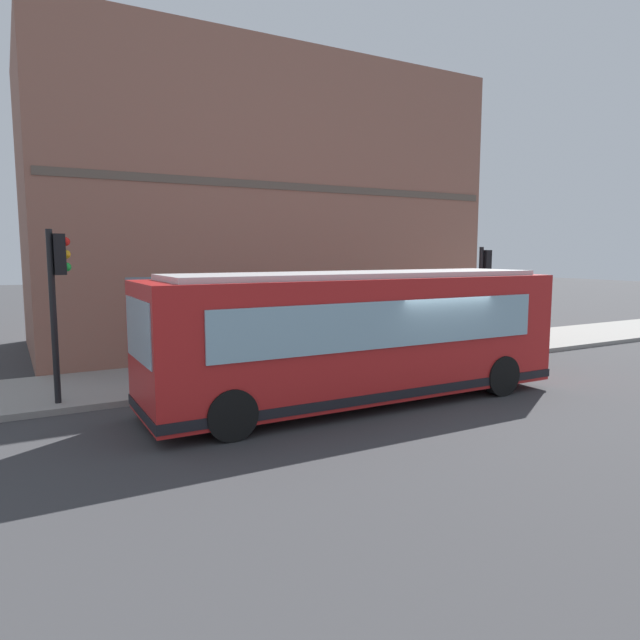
% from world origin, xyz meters
% --- Properties ---
extents(ground, '(120.00, 120.00, 0.00)m').
position_xyz_m(ground, '(0.00, 0.00, 0.00)').
color(ground, '#38383A').
extents(sidewalk_curb, '(3.82, 40.00, 0.15)m').
position_xyz_m(sidewalk_curb, '(4.51, 0.00, 0.07)').
color(sidewalk_curb, gray).
rests_on(sidewalk_curb, ground).
extents(building_corner, '(8.28, 16.20, 10.32)m').
position_xyz_m(building_corner, '(10.54, 0.00, 5.15)').
color(building_corner, '#8C5B4C').
rests_on(building_corner, ground).
extents(city_bus_nearside, '(2.65, 10.06, 3.07)m').
position_xyz_m(city_bus_nearside, '(0.34, 1.55, 1.55)').
color(city_bus_nearside, red).
rests_on(city_bus_nearside, ground).
extents(traffic_light_near_corner, '(0.32, 0.49, 3.55)m').
position_xyz_m(traffic_light_near_corner, '(2.99, -5.04, 2.62)').
color(traffic_light_near_corner, black).
rests_on(traffic_light_near_corner, sidewalk_curb).
extents(traffic_light_down_block, '(0.32, 0.49, 3.88)m').
position_xyz_m(traffic_light_down_block, '(3.13, 7.68, 2.85)').
color(traffic_light_down_block, black).
rests_on(traffic_light_down_block, sidewalk_curb).
extents(fire_hydrant, '(0.35, 0.35, 0.74)m').
position_xyz_m(fire_hydrant, '(4.97, -5.92, 0.51)').
color(fire_hydrant, red).
rests_on(fire_hydrant, sidewalk_curb).
extents(pedestrian_by_light_pole, '(0.32, 0.32, 1.58)m').
position_xyz_m(pedestrian_by_light_pole, '(4.59, 5.32, 1.05)').
color(pedestrian_by_light_pole, '#8C3F8C').
rests_on(pedestrian_by_light_pole, sidewalk_curb).
extents(pedestrian_near_hydrant, '(0.32, 0.32, 1.59)m').
position_xyz_m(pedestrian_near_hydrant, '(4.30, -3.52, 1.06)').
color(pedestrian_near_hydrant, '#99994C').
rests_on(pedestrian_near_hydrant, sidewalk_curb).
extents(pedestrian_near_building_entrance, '(0.32, 0.32, 1.73)m').
position_xyz_m(pedestrian_near_building_entrance, '(5.64, 0.11, 1.15)').
color(pedestrian_near_building_entrance, '#B23338').
rests_on(pedestrian_near_building_entrance, sidewalk_curb).
extents(newspaper_vending_box, '(0.44, 0.42, 0.90)m').
position_xyz_m(newspaper_vending_box, '(4.92, -1.27, 0.60)').
color(newspaper_vending_box, '#197233').
rests_on(newspaper_vending_box, sidewalk_curb).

